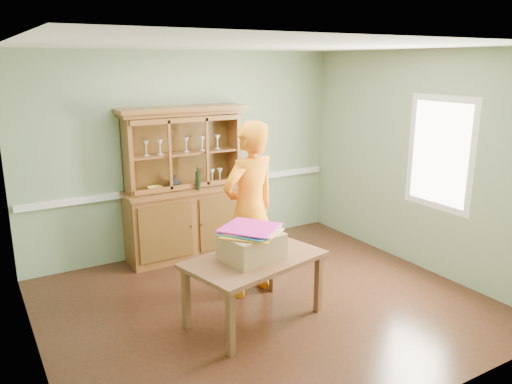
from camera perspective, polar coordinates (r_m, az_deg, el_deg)
floor at (r=5.55m, az=1.05°, el=-12.67°), size 4.50×4.50×0.00m
ceiling at (r=4.93m, az=1.20°, el=16.41°), size 4.50×4.50×0.00m
wall_back at (r=6.82m, az=-7.78°, el=4.41°), size 4.50×0.00×4.50m
wall_left at (r=4.37m, az=-24.86°, el=-2.67°), size 0.00×4.00×4.00m
wall_right at (r=6.52m, az=18.22°, el=3.33°), size 0.00×4.00×4.00m
wall_front at (r=3.60m, az=18.16°, el=-5.56°), size 4.50×0.00×4.50m
chair_rail at (r=6.89m, az=-7.57°, el=0.70°), size 4.41×0.05×0.08m
framed_map at (r=4.62m, az=-25.29°, el=0.72°), size 0.03×0.60×0.46m
window_panel at (r=6.29m, az=20.24°, el=4.15°), size 0.03×0.96×1.36m
china_hutch at (r=6.71m, az=-7.91°, el=-1.42°), size 1.70×0.56×2.00m
dining_table at (r=5.01m, az=-0.19°, el=-8.33°), size 1.49×1.09×0.67m
cardboard_box at (r=4.90m, az=-0.49°, el=-6.25°), size 0.62×0.53×0.26m
kite_stack at (r=4.87m, az=-0.49°, el=-4.36°), size 0.67×0.67×0.06m
person at (r=5.47m, az=-0.72°, el=-2.03°), size 0.79×0.61×1.95m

